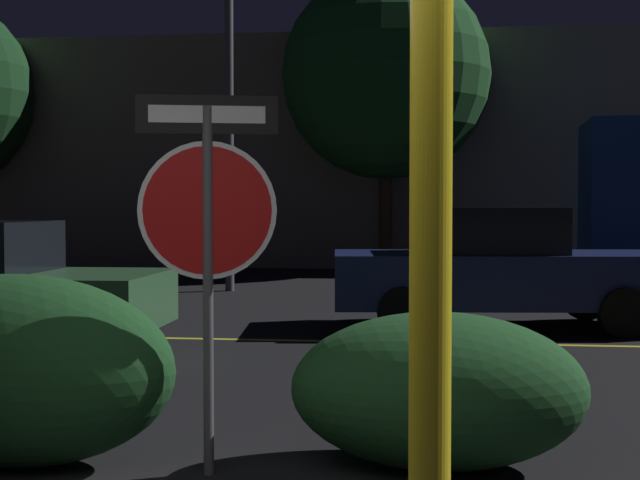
% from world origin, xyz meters
% --- Properties ---
extents(road_center_stripe, '(43.32, 0.12, 0.01)m').
position_xyz_m(road_center_stripe, '(0.00, 7.07, 0.00)').
color(road_center_stripe, gold).
rests_on(road_center_stripe, ground_plane).
extents(stop_sign, '(0.79, 0.22, 2.20)m').
position_xyz_m(stop_sign, '(-0.26, 1.93, 1.54)').
color(stop_sign, '#4C4C51').
rests_on(stop_sign, ground_plane).
extents(yellow_pole_right, '(0.13, 0.13, 3.28)m').
position_xyz_m(yellow_pole_right, '(1.01, -0.27, 1.64)').
color(yellow_pole_right, yellow).
rests_on(yellow_pole_right, ground_plane).
extents(hedge_bush_2, '(1.97, 0.98, 1.16)m').
position_xyz_m(hedge_bush_2, '(-1.45, 1.97, 0.58)').
color(hedge_bush_2, '#19421E').
rests_on(hedge_bush_2, ground_plane).
extents(hedge_bush_3, '(1.76, 1.08, 0.93)m').
position_xyz_m(hedge_bush_3, '(1.07, 2.22, 0.47)').
color(hedge_bush_3, '#1E4C23').
rests_on(hedge_bush_3, ground_plane).
extents(passing_car_3, '(4.44, 2.16, 1.54)m').
position_xyz_m(passing_car_3, '(1.92, 8.43, 0.75)').
color(passing_car_3, navy).
rests_on(passing_car_3, ground_plane).
extents(street_lamp, '(0.55, 0.55, 7.47)m').
position_xyz_m(street_lamp, '(-2.56, 12.89, 5.26)').
color(street_lamp, '#4C4C51').
rests_on(street_lamp, ground_plane).
extents(tree_1, '(4.93, 4.93, 7.11)m').
position_xyz_m(tree_1, '(0.06, 18.08, 4.64)').
color(tree_1, '#422D1E').
rests_on(tree_1, ground_plane).
extents(building_backdrop, '(27.20, 3.25, 5.85)m').
position_xyz_m(building_backdrop, '(0.95, 20.40, 2.92)').
color(building_backdrop, '#7A6B5B').
rests_on(building_backdrop, ground_plane).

